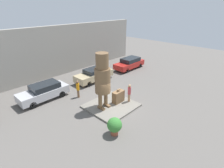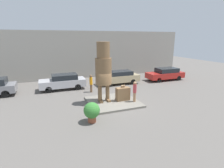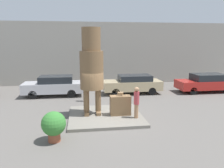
{
  "view_description": "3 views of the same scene",
  "coord_description": "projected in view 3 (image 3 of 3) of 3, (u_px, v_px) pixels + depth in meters",
  "views": [
    {
      "loc": [
        -9.47,
        -9.1,
        8.12
      ],
      "look_at": [
        0.26,
        0.15,
        2.03
      ],
      "focal_mm": 28.0,
      "sensor_mm": 36.0,
      "label": 1
    },
    {
      "loc": [
        -4.85,
        -12.48,
        5.14
      ],
      "look_at": [
        -0.07,
        0.07,
        1.57
      ],
      "focal_mm": 28.0,
      "sensor_mm": 36.0,
      "label": 2
    },
    {
      "loc": [
        -1.24,
        -11.47,
        4.11
      ],
      "look_at": [
        0.37,
        0.01,
        1.87
      ],
      "focal_mm": 35.0,
      "sensor_mm": 36.0,
      "label": 3
    }
  ],
  "objects": [
    {
      "name": "giant_suitcase",
      "position": [
        120.0,
        105.0,
        11.99
      ],
      "size": [
        1.12,
        0.54,
        1.29
      ],
      "color": "brown",
      "rests_on": "pedestal"
    },
    {
      "name": "parked_car_silver",
      "position": [
        54.0,
        85.0,
        16.75
      ],
      "size": [
        4.51,
        1.75,
        1.55
      ],
      "rotation": [
        0.0,
        0.0,
        3.14
      ],
      "color": "#B7B7BC",
      "rests_on": "ground_plane"
    },
    {
      "name": "statue_figure",
      "position": [
        92.0,
        65.0,
        11.72
      ],
      "size": [
        1.28,
        1.28,
        4.71
      ],
      "color": "brown",
      "rests_on": "pedestal"
    },
    {
      "name": "worker_hivis",
      "position": [
        86.0,
        88.0,
        15.15
      ],
      "size": [
        0.29,
        0.29,
        1.72
      ],
      "color": "brown",
      "rests_on": "ground_plane"
    },
    {
      "name": "parked_car_red",
      "position": [
        206.0,
        82.0,
        18.11
      ],
      "size": [
        4.67,
        1.83,
        1.51
      ],
      "rotation": [
        0.0,
        0.0,
        3.14
      ],
      "color": "#B2231E",
      "rests_on": "ground_plane"
    },
    {
      "name": "planter_pot",
      "position": [
        54.0,
        125.0,
        9.04
      ],
      "size": [
        1.02,
        1.02,
        1.3
      ],
      "color": "brown",
      "rests_on": "ground_plane"
    },
    {
      "name": "building_backdrop",
      "position": [
        94.0,
        53.0,
        21.46
      ],
      "size": [
        28.0,
        0.6,
        5.99
      ],
      "color": "gray",
      "rests_on": "ground_plane"
    },
    {
      "name": "tourist",
      "position": [
        136.0,
        101.0,
        11.4
      ],
      "size": [
        0.28,
        0.28,
        1.67
      ],
      "color": "#A87A56",
      "rests_on": "pedestal"
    },
    {
      "name": "pedestal",
      "position": [
        105.0,
        116.0,
        12.09
      ],
      "size": [
        3.97,
        3.75,
        0.15
      ],
      "color": "slate",
      "rests_on": "ground_plane"
    },
    {
      "name": "parked_car_tan",
      "position": [
        133.0,
        84.0,
        17.56
      ],
      "size": [
        4.65,
        1.75,
        1.5
      ],
      "rotation": [
        0.0,
        0.0,
        3.14
      ],
      "color": "tan",
      "rests_on": "ground_plane"
    },
    {
      "name": "ground_plane",
      "position": [
        105.0,
        117.0,
        12.11
      ],
      "size": [
        60.0,
        60.0,
        0.0
      ],
      "primitive_type": "plane",
      "color": "#605B56"
    }
  ]
}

